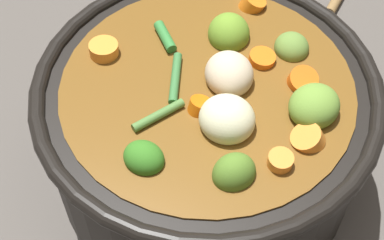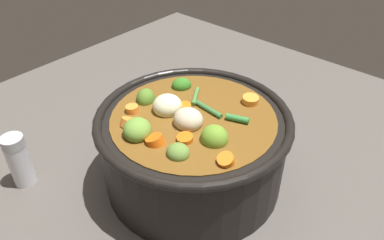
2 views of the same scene
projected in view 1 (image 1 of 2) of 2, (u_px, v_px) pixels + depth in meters
name	position (u px, v px, depth m)	size (l,w,h in m)	color
ground_plane	(205.00, 168.00, 0.59)	(1.10, 1.10, 0.00)	#514C47
cooking_pot	(207.00, 127.00, 0.54)	(0.30, 0.30, 0.15)	black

